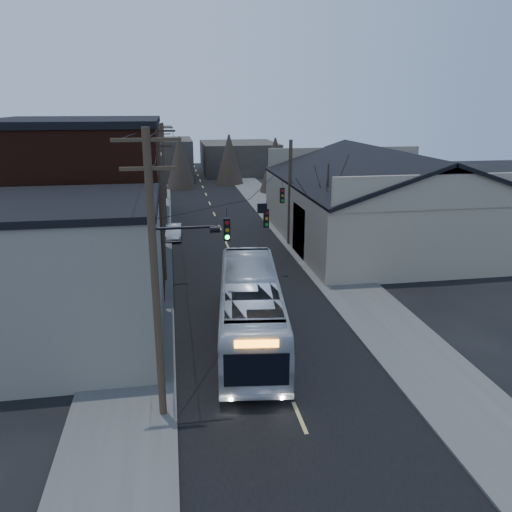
{
  "coord_description": "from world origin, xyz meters",
  "views": [
    {
      "loc": [
        -4.28,
        -13.46,
        11.21
      ],
      "look_at": [
        0.2,
        12.87,
        3.0
      ],
      "focal_mm": 35.0,
      "sensor_mm": 36.0,
      "label": 1
    }
  ],
  "objects": [
    {
      "name": "building_clapboard",
      "position": [
        -9.0,
        9.0,
        3.5
      ],
      "size": [
        8.0,
        8.0,
        7.0
      ],
      "primitive_type": "cube",
      "color": "slate",
      "rests_on": "ground"
    },
    {
      "name": "building_brick",
      "position": [
        -10.0,
        20.0,
        5.0
      ],
      "size": [
        10.0,
        12.0,
        10.0
      ],
      "primitive_type": "cube",
      "color": "black",
      "rests_on": "ground"
    },
    {
      "name": "parked_car",
      "position": [
        -4.3,
        28.73,
        0.61
      ],
      "size": [
        1.45,
        3.77,
        1.23
      ],
      "primitive_type": "imported",
      "rotation": [
        0.0,
        0.0,
        -0.04
      ],
      "color": "#AAADB2",
      "rests_on": "ground"
    },
    {
      "name": "bus",
      "position": [
        -0.79,
        8.65,
        1.69
      ],
      "size": [
        4.26,
        12.35,
        3.37
      ],
      "primitive_type": "imported",
      "rotation": [
        0.0,
        0.0,
        3.02
      ],
      "color": "silver",
      "rests_on": "ground"
    },
    {
      "name": "utility_lines",
      "position": [
        -3.11,
        24.14,
        4.95
      ],
      "size": [
        11.24,
        45.28,
        10.5
      ],
      "color": "#382B1E",
      "rests_on": "ground"
    },
    {
      "name": "sidewalk_right",
      "position": [
        6.5,
        30.0,
        0.06
      ],
      "size": [
        4.0,
        110.0,
        0.12
      ],
      "primitive_type": "cube",
      "color": "#474744",
      "rests_on": "ground"
    },
    {
      "name": "bare_tree",
      "position": [
        6.5,
        20.0,
        3.6
      ],
      "size": [
        0.4,
        0.4,
        7.2
      ],
      "primitive_type": "cone",
      "color": "black",
      "rests_on": "ground"
    },
    {
      "name": "building_left_far",
      "position": [
        -9.5,
        36.0,
        3.5
      ],
      "size": [
        9.0,
        14.0,
        7.0
      ],
      "primitive_type": "cube",
      "color": "#332E29",
      "rests_on": "ground"
    },
    {
      "name": "road_surface",
      "position": [
        0.0,
        30.0,
        0.01
      ],
      "size": [
        9.0,
        110.0,
        0.02
      ],
      "primitive_type": "cube",
      "color": "black",
      "rests_on": "ground"
    },
    {
      "name": "building_far_left",
      "position": [
        -6.0,
        65.0,
        3.0
      ],
      "size": [
        10.0,
        12.0,
        6.0
      ],
      "primitive_type": "cube",
      "color": "#332E29",
      "rests_on": "ground"
    },
    {
      "name": "building_far_right",
      "position": [
        7.0,
        70.0,
        2.5
      ],
      "size": [
        12.0,
        14.0,
        5.0
      ],
      "primitive_type": "cube",
      "color": "#332E29",
      "rests_on": "ground"
    },
    {
      "name": "ground",
      "position": [
        0.0,
        0.0,
        0.0
      ],
      "size": [
        160.0,
        160.0,
        0.0
      ],
      "primitive_type": "plane",
      "color": "black",
      "rests_on": "ground"
    },
    {
      "name": "warehouse",
      "position": [
        13.0,
        25.0,
        2.7
      ],
      "size": [
        16.16,
        20.6,
        7.73
      ],
      "color": "gray",
      "rests_on": "ground"
    },
    {
      "name": "sidewalk_left",
      "position": [
        -6.5,
        30.0,
        0.06
      ],
      "size": [
        4.0,
        110.0,
        0.12
      ],
      "primitive_type": "cube",
      "color": "#474744",
      "rests_on": "ground"
    }
  ]
}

